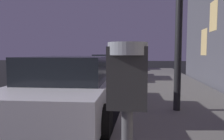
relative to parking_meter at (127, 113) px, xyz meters
name	(u,v)px	position (x,y,z in m)	size (l,w,h in m)	color
parking_meter	(127,113)	(0.00, 0.00, 0.00)	(0.19, 0.19, 1.41)	#59595B
car_white	(71,87)	(-1.57, 3.70, -0.50)	(2.31, 4.62, 1.43)	silver
car_green	(112,67)	(-1.57, 10.55, -0.50)	(2.24, 4.32, 1.43)	#19592D
car_silver	(123,62)	(-1.57, 17.31, -0.49)	(2.17, 4.33, 1.43)	#B7B7BF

